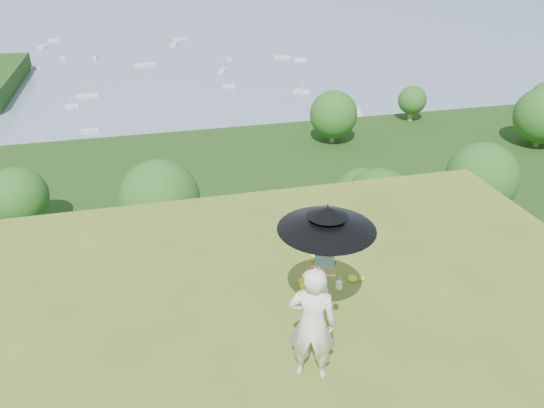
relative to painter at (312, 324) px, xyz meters
name	(u,v)px	position (x,y,z in m)	size (l,w,h in m)	color
forest_slope	(184,342)	(-0.78, 33.96, -29.91)	(140.00, 56.00, 22.00)	#1A3C10
shoreline_tier	(164,212)	(-0.78, 73.96, -36.91)	(170.00, 28.00, 8.00)	#6C6857
bay_water	(140,32)	(-0.78, 238.96, -34.91)	(700.00, 700.00, 0.00)	slate
slope_trees	(171,211)	(-0.78, 33.96, -15.91)	(110.00, 50.00, 6.00)	#195419
harbor_town	(160,176)	(-0.78, 73.96, -30.41)	(110.00, 22.00, 5.00)	silver
moored_boats	(103,77)	(-13.28, 159.96, -34.56)	(140.00, 140.00, 0.70)	silver
painter	(312,324)	(0.00, 0.00, 0.00)	(0.67, 0.44, 1.83)	silver
field_easel	(322,302)	(0.33, 0.52, -0.08)	(0.63, 0.63, 1.66)	olive
sun_umbrella	(326,238)	(0.34, 0.55, 0.98)	(1.35, 1.35, 1.05)	black
painter_cap	(314,271)	(0.00, 0.00, 0.86)	(0.19, 0.23, 0.10)	#CF7181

